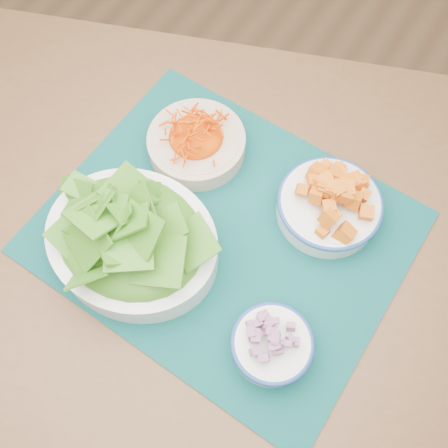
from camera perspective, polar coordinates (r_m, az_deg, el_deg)
name	(u,v)px	position (r m, az deg, el deg)	size (l,w,h in m)	color
ground	(189,335)	(1.60, -3.99, -12.51)	(4.00, 4.00, 0.00)	#9F734D
table	(174,241)	(0.98, -5.75, -1.93)	(1.56, 1.30, 0.75)	brown
placemat	(224,232)	(0.89, 0.00, -0.88)	(0.61, 0.50, 0.00)	#042F30
carrot_bowl	(196,140)	(0.94, -3.19, 9.57)	(0.21, 0.21, 0.07)	beige
squash_bowl	(331,202)	(0.88, 12.08, 2.51)	(0.24, 0.24, 0.09)	silver
lettuce_bowl	(130,235)	(0.82, -10.64, -1.29)	(0.31, 0.27, 0.14)	white
onion_bowl	(272,344)	(0.79, 5.51, -13.47)	(0.15, 0.15, 0.07)	white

